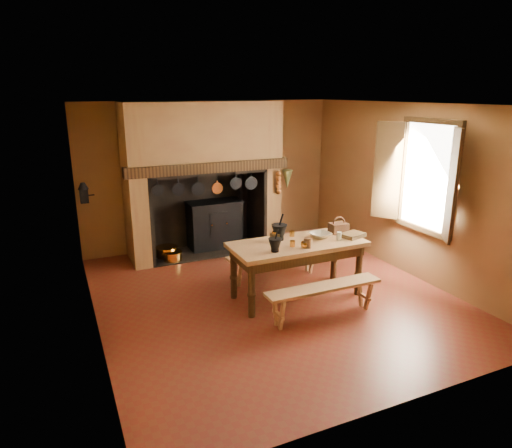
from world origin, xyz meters
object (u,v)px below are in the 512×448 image
at_px(work_table, 297,251).
at_px(bench_front, 324,294).
at_px(iron_range, 215,224).
at_px(wicker_basket, 338,227).
at_px(coffee_grinder, 275,237).
at_px(mixing_bowl, 320,235).

height_order(work_table, bench_front, work_table).
bearing_deg(iron_range, wicker_basket, -64.40).
distance_m(coffee_grinder, wicker_basket, 1.09).
relative_size(bench_front, wicker_basket, 5.99).
relative_size(mixing_bowl, wicker_basket, 1.11).
xyz_separation_m(coffee_grinder, wicker_basket, (1.09, -0.03, 0.02)).
height_order(work_table, mixing_bowl, mixing_bowl).
height_order(iron_range, work_table, iron_range).
height_order(coffee_grinder, wicker_basket, wicker_basket).
bearing_deg(coffee_grinder, wicker_basket, 4.02).
bearing_deg(bench_front, wicker_basket, 47.95).
bearing_deg(wicker_basket, work_table, -167.65).
xyz_separation_m(iron_range, bench_front, (0.37, -3.35, -0.13)).
bearing_deg(work_table, iron_range, 98.05).
bearing_deg(bench_front, work_table, 90.00).
height_order(bench_front, wicker_basket, wicker_basket).
xyz_separation_m(mixing_bowl, wicker_basket, (0.39, 0.10, 0.05)).
bearing_deg(coffee_grinder, mixing_bowl, -4.80).
bearing_deg(mixing_bowl, wicker_basket, 14.30).
relative_size(bench_front, mixing_bowl, 5.41).
distance_m(iron_range, mixing_bowl, 2.71).
bearing_deg(mixing_bowl, work_table, -172.98).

